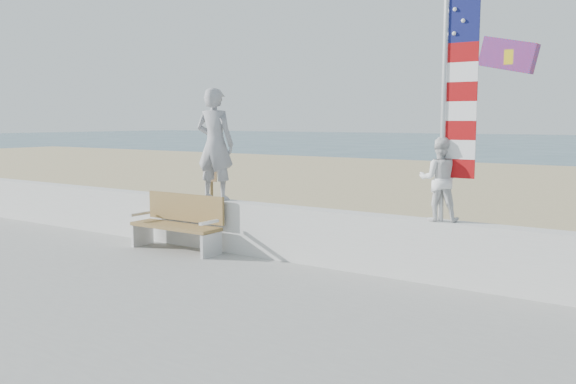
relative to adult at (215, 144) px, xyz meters
name	(u,v)px	position (x,y,z in m)	size (l,w,h in m)	color
ground	(205,298)	(1.51, -2.00, -2.08)	(220.00, 220.00, 0.00)	#305161
sand	(435,214)	(1.51, 7.00, -2.04)	(90.00, 40.00, 0.08)	tan
seawall	(285,233)	(1.51, 0.00, -1.45)	(30.00, 0.35, 0.90)	silver
adult	(215,144)	(0.00, 0.00, 0.00)	(0.73, 0.48, 2.00)	#939398
child	(440,179)	(4.17, 0.00, -0.41)	(0.58, 0.45, 1.19)	white
bench	(179,222)	(-0.49, -0.45, -1.39)	(1.80, 0.57, 1.00)	olive
flag	(453,85)	(4.33, 0.00, 0.91)	(0.50, 0.08, 3.50)	silver
parafoil_kite	(510,55)	(4.08, 3.85, 1.65)	(1.11, 0.33, 0.76)	red
sign	(211,189)	(-1.98, 2.14, -1.14)	(0.32, 0.07, 1.46)	brown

